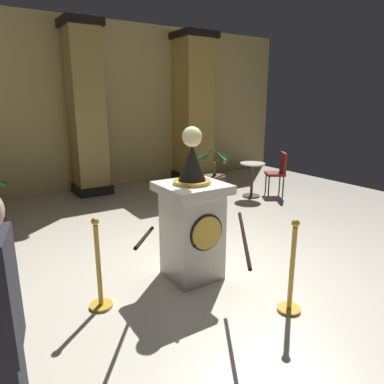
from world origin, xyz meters
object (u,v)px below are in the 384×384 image
Objects in this scene: cafe_table at (252,175)px; cafe_chair_red at (279,170)px; stanchion_near at (99,277)px; potted_palm_right at (214,182)px; pedestal_clock at (192,221)px; stanchion_far at (291,280)px.

cafe_chair_red reaches higher than cafe_table.
cafe_table is at bearing 29.60° from stanchion_near.
stanchion_near is 4.88m from cafe_table.
stanchion_near is at bearing -141.16° from potted_palm_right.
pedestal_clock is at bearing -130.33° from potted_palm_right.
cafe_table is 0.79× the size of cafe_chair_red.
cafe_chair_red is at bearing 24.56° from stanchion_near.
stanchion_near is 4.54m from potted_palm_right.
pedestal_clock is at bearing 2.51° from stanchion_near.
potted_palm_right is at bearing 154.59° from cafe_chair_red.
stanchion_far is (0.44, -1.15, -0.37)m from pedestal_clock.
stanchion_near reaches higher than cafe_table.
potted_palm_right reaches higher than cafe_chair_red.
pedestal_clock is 3.69m from potted_palm_right.
cafe_chair_red is at bearing 45.58° from stanchion_far.
pedestal_clock reaches higher than stanchion_far.
stanchion_near is (-1.16, -0.05, -0.38)m from pedestal_clock.
potted_palm_right is (1.94, 3.95, -0.00)m from stanchion_far.
cafe_table is at bearing 162.75° from cafe_chair_red.
stanchion_far is at bearing -69.16° from pedestal_clock.
stanchion_near is at bearing -155.44° from cafe_chair_red.
potted_palm_right is 1.47× the size of cafe_table.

